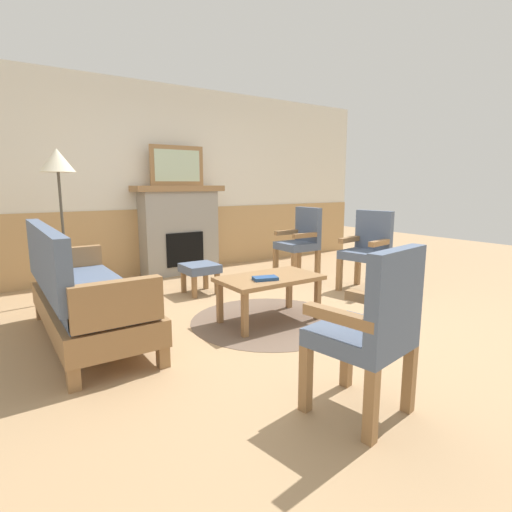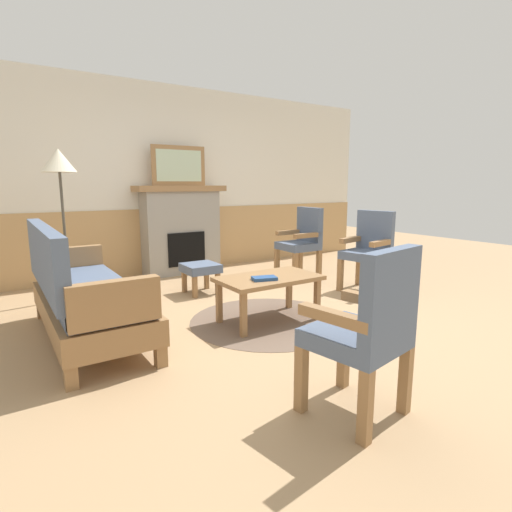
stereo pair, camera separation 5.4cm
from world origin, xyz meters
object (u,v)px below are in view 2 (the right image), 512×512
object	(u,v)px
couch	(83,294)
book_on_table	(264,278)
footstool	(201,270)
armchair_near_fireplace	(369,247)
framed_picture	(179,166)
floor_lamp_by_couch	(59,170)
armchair_by_window_left	(302,239)
coffee_table	(269,282)
armchair_front_left	(367,326)
fireplace	(181,229)

from	to	relation	value
couch	book_on_table	world-z (taller)	couch
footstool	armchair_near_fireplace	world-z (taller)	armchair_near_fireplace
armchair_near_fireplace	book_on_table	bearing A→B (deg)	-168.54
framed_picture	floor_lamp_by_couch	xyz separation A→B (m)	(-1.64, -0.62, -0.11)
footstool	floor_lamp_by_couch	bearing A→B (deg)	157.34
couch	footstool	world-z (taller)	couch
framed_picture	floor_lamp_by_couch	distance (m)	1.76
floor_lamp_by_couch	armchair_by_window_left	bearing A→B (deg)	-10.88
coffee_table	armchair_front_left	world-z (taller)	armchair_front_left
fireplace	framed_picture	xyz separation A→B (m)	(0.00, 0.00, 0.91)
fireplace	armchair_near_fireplace	bearing A→B (deg)	-55.10
coffee_table	couch	bearing A→B (deg)	163.46
fireplace	framed_picture	size ratio (longest dim) A/B	1.62
book_on_table	armchair_by_window_left	xyz separation A→B (m)	(1.60, 1.38, 0.08)
couch	footstool	bearing A→B (deg)	28.94
armchair_near_fireplace	armchair_by_window_left	distance (m)	1.03
framed_picture	coffee_table	world-z (taller)	framed_picture
fireplace	floor_lamp_by_couch	distance (m)	1.93
coffee_table	armchair_near_fireplace	xyz separation A→B (m)	(1.70, 0.27, 0.15)
framed_picture	armchair_near_fireplace	xyz separation A→B (m)	(1.53, -2.20, -1.02)
couch	armchair_front_left	world-z (taller)	same
armchair_near_fireplace	floor_lamp_by_couch	bearing A→B (deg)	153.54
framed_picture	fireplace	bearing A→B (deg)	-90.00
framed_picture	book_on_table	xyz separation A→B (m)	(-0.28, -2.56, -1.10)
armchair_by_window_left	floor_lamp_by_couch	distance (m)	3.15
footstool	framed_picture	bearing A→B (deg)	77.39
framed_picture	couch	size ratio (longest dim) A/B	0.44
fireplace	book_on_table	xyz separation A→B (m)	(-0.28, -2.56, -0.20)
floor_lamp_by_couch	framed_picture	bearing A→B (deg)	20.58
coffee_table	armchair_front_left	distance (m)	1.70
fireplace	armchair_near_fireplace	size ratio (longest dim) A/B	1.33
framed_picture	coffee_table	xyz separation A→B (m)	(-0.16, -2.47, -1.17)
couch	armchair_front_left	bearing A→B (deg)	-62.66
fireplace	armchair_front_left	xyz separation A→B (m)	(-0.65, -4.09, -0.11)
armchair_by_window_left	armchair_front_left	bearing A→B (deg)	-124.09
coffee_table	footstool	xyz separation A→B (m)	(-0.10, 1.28, -0.10)
fireplace	armchair_near_fireplace	xyz separation A→B (m)	(1.53, -2.20, -0.11)
framed_picture	book_on_table	distance (m)	2.81
coffee_table	armchair_front_left	size ratio (longest dim) A/B	0.98
couch	fireplace	bearing A→B (deg)	49.10
book_on_table	floor_lamp_by_couch	xyz separation A→B (m)	(-1.36, 1.95, 1.00)
coffee_table	armchair_near_fireplace	distance (m)	1.72
fireplace	floor_lamp_by_couch	world-z (taller)	floor_lamp_by_couch
couch	book_on_table	xyz separation A→B (m)	(1.45, -0.56, 0.06)
fireplace	couch	world-z (taller)	fireplace
armchair_near_fireplace	armchair_front_left	world-z (taller)	same
armchair_near_fireplace	fireplace	bearing A→B (deg)	124.90
book_on_table	armchair_near_fireplace	bearing A→B (deg)	11.46
framed_picture	footstool	world-z (taller)	framed_picture
couch	book_on_table	bearing A→B (deg)	-21.12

